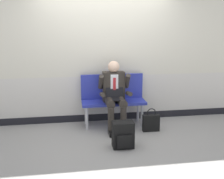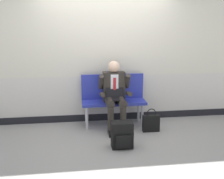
% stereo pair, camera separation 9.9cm
% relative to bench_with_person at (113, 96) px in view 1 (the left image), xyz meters
% --- Properties ---
extents(ground_plane, '(18.00, 18.00, 0.00)m').
position_rel_bench_with_person_xyz_m(ground_plane, '(-0.12, -0.44, -0.55)').
color(ground_plane, gray).
extents(station_wall, '(6.13, 0.14, 3.18)m').
position_rel_bench_with_person_xyz_m(station_wall, '(-0.12, 0.27, 1.03)').
color(station_wall, beige).
rests_on(station_wall, ground).
extents(bench_with_person, '(1.18, 0.42, 0.95)m').
position_rel_bench_with_person_xyz_m(bench_with_person, '(0.00, 0.00, 0.00)').
color(bench_with_person, '#28339E').
rests_on(bench_with_person, ground).
extents(person_seated, '(0.57, 0.70, 1.23)m').
position_rel_bench_with_person_xyz_m(person_seated, '(0.00, -0.20, 0.11)').
color(person_seated, '#2D2823').
rests_on(person_seated, ground).
extents(backpack, '(0.33, 0.25, 0.42)m').
position_rel_bench_with_person_xyz_m(backpack, '(-0.00, -1.04, -0.34)').
color(backpack, black).
rests_on(backpack, ground).
extents(handbag, '(0.30, 0.09, 0.43)m').
position_rel_bench_with_person_xyz_m(handbag, '(0.62, -0.47, -0.39)').
color(handbag, black).
rests_on(handbag, ground).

